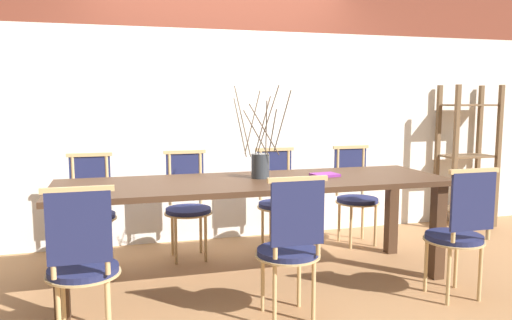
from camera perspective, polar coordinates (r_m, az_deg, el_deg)
name	(u,v)px	position (r m, az deg, el deg)	size (l,w,h in m)	color
ground_plane	(256,280)	(3.93, 0.00, -13.57)	(16.00, 16.00, 0.00)	#9E7047
wall_rear	(221,76)	(4.89, -4.03, 9.58)	(12.00, 0.06, 3.20)	white
dining_table	(256,192)	(3.74, 0.00, -3.71)	(2.92, 0.88, 0.78)	#422B1C
chair_near_leftend	(82,261)	(2.96, -19.23, -10.88)	(0.41, 0.41, 0.93)	#1E234C
chair_near_left	(291,244)	(3.12, 3.97, -9.54)	(0.41, 0.41, 0.93)	#1E234C
chair_near_center	(459,230)	(3.71, 22.21, -7.39)	(0.41, 0.41, 0.93)	#1E234C
chair_far_leftend	(91,207)	(4.35, -18.37, -5.12)	(0.41, 0.41, 0.93)	#1E234C
chair_far_left	(187,202)	(4.39, -7.85, -4.73)	(0.41, 0.41, 0.93)	#1E234C
chair_far_center	(278,196)	(4.57, 2.55, -4.18)	(0.41, 0.41, 0.93)	#1E234C
chair_far_right	(355,192)	(4.87, 11.27, -3.62)	(0.41, 0.41, 0.93)	#1E234C
vase_centerpiece	(260,163)	(3.80, 0.50, -0.30)	(0.36, 0.36, 0.71)	#33383D
book_stack	(325,175)	(3.94, 7.88, -1.69)	(0.21, 0.18, 0.02)	#842D8C
shelving_rack	(467,156)	(5.87, 22.98, 0.38)	(0.58, 0.35, 1.52)	brown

